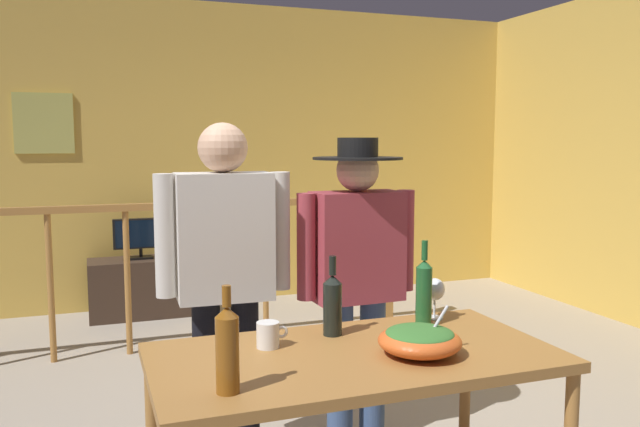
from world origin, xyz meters
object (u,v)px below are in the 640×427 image
(stair_railing, at_px, (201,252))
(serving_table, at_px, (354,371))
(tv_console, at_px, (142,287))
(wine_bottle_green, at_px, (424,291))
(mug_white, at_px, (268,335))
(person_standing_left, at_px, (225,267))
(person_standing_right, at_px, (357,266))
(wine_bottle_dark, at_px, (333,303))
(framed_picture, at_px, (44,123))
(wine_glass, at_px, (435,291))
(flat_screen_tv, at_px, (141,235))
(salad_bowl, at_px, (420,339))
(wine_bottle_amber, at_px, (227,348))

(stair_railing, xyz_separation_m, serving_table, (0.13, -2.63, -0.02))
(tv_console, bearing_deg, stair_railing, -71.01)
(wine_bottle_green, distance_m, mug_white, 0.70)
(serving_table, distance_m, person_standing_left, 0.87)
(serving_table, distance_m, person_standing_right, 0.85)
(tv_console, distance_m, mug_white, 3.55)
(wine_bottle_dark, bearing_deg, person_standing_left, 122.25)
(framed_picture, relative_size, stair_railing, 0.12)
(framed_picture, bearing_deg, wine_bottle_green, -66.19)
(serving_table, bearing_deg, person_standing_left, 113.73)
(wine_bottle_green, bearing_deg, wine_glass, 40.30)
(wine_glass, bearing_deg, wine_bottle_dark, -171.64)
(flat_screen_tv, distance_m, salad_bowl, 3.81)
(wine_glass, xyz_separation_m, mug_white, (-0.80, -0.14, -0.08))
(tv_console, height_order, serving_table, serving_table)
(framed_picture, bearing_deg, tv_console, -21.05)
(wine_bottle_green, height_order, person_standing_left, person_standing_left)
(person_standing_right, bearing_deg, framed_picture, -66.06)
(flat_screen_tv, xyz_separation_m, wine_glass, (1.00, -3.33, 0.16))
(flat_screen_tv, xyz_separation_m, mug_white, (0.20, -3.47, 0.09))
(tv_console, bearing_deg, flat_screen_tv, -90.00)
(wine_bottle_amber, height_order, mug_white, wine_bottle_amber)
(framed_picture, xyz_separation_m, wine_bottle_green, (1.65, -3.74, -0.78))
(wine_bottle_dark, height_order, mug_white, wine_bottle_dark)
(stair_railing, bearing_deg, serving_table, -87.14)
(tv_console, relative_size, salad_bowl, 2.93)
(wine_bottle_dark, relative_size, person_standing_right, 0.21)
(stair_railing, bearing_deg, person_standing_right, -76.18)
(wine_glass, bearing_deg, salad_bowl, -125.83)
(mug_white, bearing_deg, salad_bowl, -28.26)
(tv_console, height_order, flat_screen_tv, flat_screen_tv)
(wine_bottle_amber, bearing_deg, wine_glass, 26.99)
(salad_bowl, bearing_deg, flat_screen_tv, 100.63)
(wine_bottle_amber, bearing_deg, framed_picture, 99.77)
(flat_screen_tv, distance_m, mug_white, 3.48)
(serving_table, height_order, mug_white, mug_white)
(tv_console, distance_m, wine_bottle_green, 3.62)
(wine_glass, bearing_deg, person_standing_right, 111.90)
(wine_bottle_dark, bearing_deg, wine_bottle_amber, -139.18)
(tv_console, height_order, mug_white, mug_white)
(stair_railing, height_order, wine_bottle_amber, stair_railing)
(wine_bottle_dark, bearing_deg, salad_bowl, -57.39)
(wine_bottle_dark, xyz_separation_m, mug_white, (-0.29, -0.07, -0.08))
(mug_white, xyz_separation_m, person_standing_left, (-0.04, 0.59, 0.15))
(framed_picture, xyz_separation_m, salad_bowl, (1.46, -4.06, -0.87))
(framed_picture, relative_size, tv_console, 0.58)
(wine_glass, xyz_separation_m, wine_bottle_amber, (-1.03, -0.53, 0.02))
(wine_glass, xyz_separation_m, person_standing_left, (-0.84, 0.45, 0.08))
(salad_bowl, height_order, person_standing_right, person_standing_right)
(person_standing_right, bearing_deg, wine_bottle_amber, 46.64)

